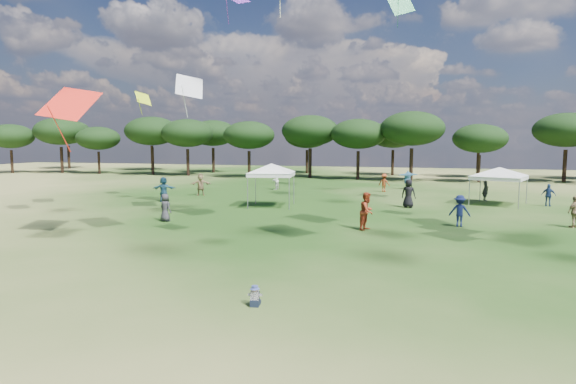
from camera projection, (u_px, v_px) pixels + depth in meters
name	position (u px, v px, depth m)	size (l,w,h in m)	color
ground	(226.00, 337.00, 10.99)	(140.00, 140.00, 0.00)	#224514
tree_line	(405.00, 132.00, 55.22)	(108.78, 17.63, 7.77)	black
tent_left	(271.00, 165.00, 32.15)	(5.79, 5.79, 3.20)	gray
tent_right	(499.00, 169.00, 33.15)	(6.29, 6.29, 2.90)	gray
toddler	(255.00, 297.00, 13.00)	(0.40, 0.43, 0.57)	black
festival_crowd	(341.00, 190.00, 34.67)	(27.71, 22.61, 1.90)	#302F34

